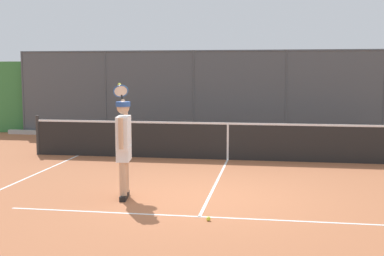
{
  "coord_description": "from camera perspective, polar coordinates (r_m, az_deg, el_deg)",
  "views": [
    {
      "loc": [
        -1.08,
        8.78,
        2.28
      ],
      "look_at": [
        0.6,
        -1.8,
        1.05
      ],
      "focal_mm": 46.83,
      "sensor_mm": 36.0,
      "label": 1
    }
  ],
  "objects": [
    {
      "name": "ground_plane",
      "position": [
        9.13,
        1.94,
        -7.91
      ],
      "size": [
        60.0,
        60.0,
        0.0
      ],
      "primitive_type": "plane",
      "color": "#A8603D"
    },
    {
      "name": "court_line_markings",
      "position": [
        7.67,
        0.5,
        -10.73
      ],
      "size": [
        8.14,
        9.32,
        0.01
      ],
      "color": "white",
      "rests_on": "ground"
    },
    {
      "name": "tennis_ball_mid_court",
      "position": [
        7.76,
        1.89,
        -10.3
      ],
      "size": [
        0.07,
        0.07,
        0.07
      ],
      "primitive_type": "sphere",
      "color": "#CCDB33",
      "rests_on": "ground"
    },
    {
      "name": "tennis_player",
      "position": [
        8.96,
        -7.8,
        -1.5
      ],
      "size": [
        0.62,
        1.39,
        2.04
      ],
      "rotation": [
        0.0,
        0.0,
        -1.43
      ],
      "color": "black",
      "rests_on": "ground"
    },
    {
      "name": "fence_backdrop",
      "position": [
        17.6,
        5.49,
        3.33
      ],
      "size": [
        18.58,
        1.37,
        2.97
      ],
      "color": "#474C51",
      "rests_on": "ground"
    },
    {
      "name": "tennis_net",
      "position": [
        12.84,
        4.1,
        -1.45
      ],
      "size": [
        10.46,
        0.09,
        1.07
      ],
      "color": "#2D2D2D",
      "rests_on": "ground"
    }
  ]
}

